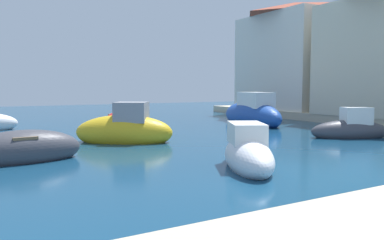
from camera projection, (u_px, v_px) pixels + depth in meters
The scene contains 8 objects.
ground at pixel (356, 177), 9.15m from camera, with size 80.00×80.00×0.00m, color navy.
moored_boat_0 at pixel (351, 129), 16.14m from camera, with size 3.48×2.40×1.50m.
moored_boat_1 at pixel (125, 130), 14.81m from camera, with size 4.00×3.36×1.87m.
moored_boat_3 at pixel (248, 154), 10.12m from camera, with size 2.46×3.38×1.42m.
moored_boat_4 at pixel (23, 150), 11.01m from camera, with size 3.41×1.61×1.18m.
moored_boat_5 at pixel (252, 114), 21.96m from camera, with size 2.81×5.94×2.22m.
moored_boat_6 at pixel (117, 120), 21.36m from camera, with size 2.67×3.42×0.98m.
waterfront_building_annex at pixel (294, 55), 28.60m from camera, with size 5.91×7.77×7.88m.
Camera 1 is at (-7.84, -5.91, 2.15)m, focal length 35.74 mm.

